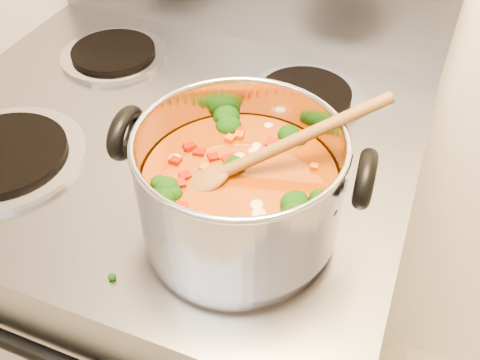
# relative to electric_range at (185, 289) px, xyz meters

# --- Properties ---
(electric_range) EXTENTS (0.79, 0.72, 1.08)m
(electric_range) POSITION_rel_electric_range_xyz_m (0.00, 0.00, 0.00)
(electric_range) COLOR gray
(electric_range) RESTS_ON ground
(stockpot) EXTENTS (0.31, 0.25, 0.15)m
(stockpot) POSITION_rel_electric_range_xyz_m (0.19, -0.16, 0.53)
(stockpot) COLOR #ABABB3
(stockpot) RESTS_ON electric_range
(wooden_spoon) EXTENTS (0.23, 0.18, 0.11)m
(wooden_spoon) POSITION_rel_electric_range_xyz_m (0.20, -0.15, 0.57)
(wooden_spoon) COLOR brown
(wooden_spoon) RESTS_ON stockpot
(cooktop_crumbs) EXTENTS (0.03, 0.23, 0.01)m
(cooktop_crumbs) POSITION_rel_electric_range_xyz_m (0.34, -0.13, 0.46)
(cooktop_crumbs) COLOR black
(cooktop_crumbs) RESTS_ON electric_range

